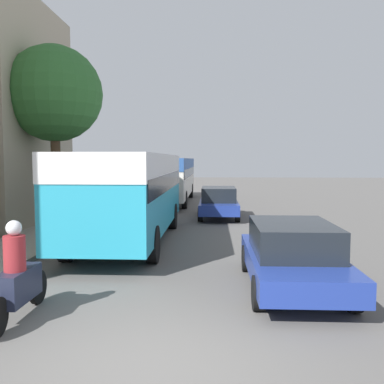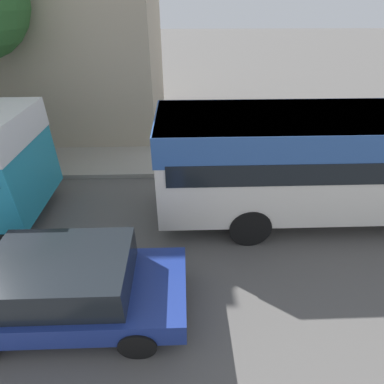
% 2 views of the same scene
% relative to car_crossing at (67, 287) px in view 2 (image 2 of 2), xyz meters
% --- Properties ---
extents(building_midblock, '(6.82, 7.05, 9.18)m').
position_rel_car_crossing_xyz_m(building_midblock, '(-10.67, -2.47, 3.83)').
color(building_midblock, '#BCAD93').
rests_on(building_midblock, ground_plane).
extents(car_crossing, '(1.85, 4.22, 1.44)m').
position_rel_car_crossing_xyz_m(car_crossing, '(0.00, 0.00, 0.00)').
color(car_crossing, navy).
rests_on(car_crossing, ground_plane).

